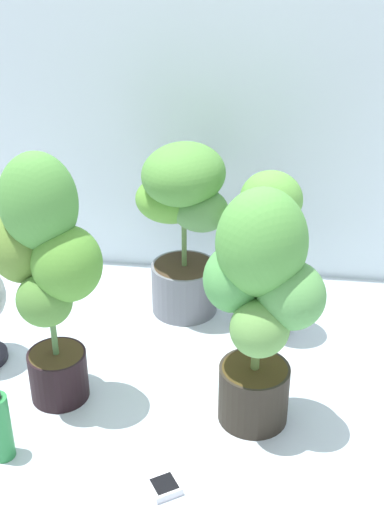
% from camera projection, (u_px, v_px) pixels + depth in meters
% --- Properties ---
extents(ground_plane, '(8.00, 8.00, 0.00)m').
position_uv_depth(ground_plane, '(151.00, 388.00, 2.25)').
color(ground_plane, silver).
rests_on(ground_plane, ground).
extents(mylar_back_wall, '(3.20, 0.01, 2.00)m').
position_uv_depth(mylar_back_wall, '(186.00, 37.00, 2.53)').
color(mylar_back_wall, silver).
rests_on(mylar_back_wall, ground).
extents(potted_plant_back_right, '(0.28, 0.24, 0.64)m').
position_uv_depth(potted_plant_back_right, '(265.00, 248.00, 2.40)').
color(potted_plant_back_right, slate).
rests_on(potted_plant_back_right, ground).
extents(potted_plant_front_right, '(0.42, 0.33, 0.78)m').
position_uv_depth(potted_plant_front_right, '(260.00, 296.00, 1.90)').
color(potted_plant_front_right, '#2C261E').
rests_on(potted_plant_front_right, ground).
extents(potted_plant_back_center, '(0.43, 0.44, 0.69)m').
position_uv_depth(potted_plant_back_center, '(183.00, 215.00, 2.50)').
color(potted_plant_back_center, slate).
rests_on(potted_plant_back_center, ground).
extents(potted_plant_front_left, '(0.40, 0.30, 0.85)m').
position_uv_depth(potted_plant_front_left, '(45.00, 263.00, 1.97)').
color(potted_plant_front_left, black).
rests_on(potted_plant_front_left, ground).
extents(hygrometer_box, '(0.11, 0.11, 0.03)m').
position_uv_depth(hygrometer_box, '(164.00, 487.00, 1.85)').
color(hygrometer_box, white).
rests_on(hygrometer_box, ground).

